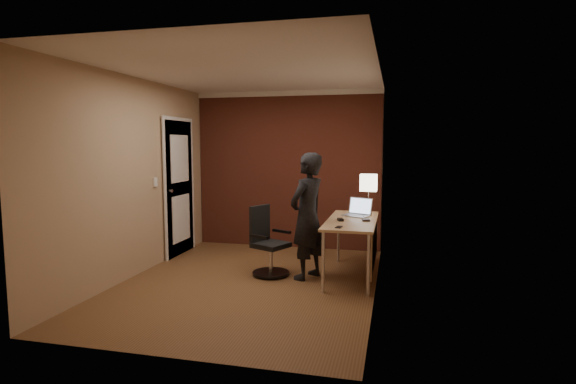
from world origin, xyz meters
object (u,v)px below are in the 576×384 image
object	(u,v)px
laptop	(358,211)
office_chair	(267,245)
mouse	(340,220)
person	(307,216)
wallet	(366,220)
desk	(358,230)
phone	(339,227)
desk_lamp	(369,183)

from	to	relation	value
laptop	office_chair	bearing A→B (deg)	-156.43
mouse	person	xyz separation A→B (m)	(-0.40, -0.05, 0.04)
laptop	person	bearing A→B (deg)	-139.05
wallet	person	distance (m)	0.72
desk	person	world-z (taller)	person
mouse	phone	xyz separation A→B (m)	(0.04, -0.44, -0.01)
laptop	phone	size ratio (longest dim) A/B	3.54
desk	laptop	size ratio (longest dim) A/B	3.68
laptop	phone	world-z (taller)	laptop
desk_lamp	mouse	xyz separation A→B (m)	(-0.30, -0.61, -0.40)
desk_lamp	wallet	xyz separation A→B (m)	(0.01, -0.54, -0.41)
desk_lamp	wallet	size ratio (longest dim) A/B	4.86
desk_lamp	phone	size ratio (longest dim) A/B	4.65
desk	person	size ratio (longest dim) A/B	0.96
mouse	person	world-z (taller)	person
phone	laptop	bearing A→B (deg)	89.66
desk_lamp	phone	world-z (taller)	desk_lamp
desk_lamp	phone	xyz separation A→B (m)	(-0.26, -1.05, -0.41)
mouse	office_chair	xyz separation A→B (m)	(-0.92, -0.02, -0.36)
desk	mouse	size ratio (longest dim) A/B	15.00
desk	office_chair	distance (m)	1.16
desk_lamp	wallet	distance (m)	0.67
desk_lamp	phone	bearing A→B (deg)	-103.94
desk_lamp	person	distance (m)	1.03
desk	laptop	bearing A→B (deg)	94.28
desk_lamp	mouse	world-z (taller)	desk_lamp
desk_lamp	wallet	bearing A→B (deg)	-89.10
desk_lamp	laptop	bearing A→B (deg)	-127.41
person	desk_lamp	bearing A→B (deg)	158.20
desk_lamp	laptop	xyz separation A→B (m)	(-0.12, -0.16, -0.35)
office_chair	desk_lamp	bearing A→B (deg)	27.53
laptop	person	world-z (taller)	person
phone	office_chair	world-z (taller)	office_chair
laptop	person	distance (m)	0.77
desk_lamp	desk	bearing A→B (deg)	-101.17
person	mouse	bearing A→B (deg)	121.30
desk	wallet	world-z (taller)	wallet
phone	wallet	world-z (taller)	wallet
laptop	wallet	distance (m)	0.41
wallet	desk	bearing A→B (deg)	150.22
office_chair	mouse	bearing A→B (deg)	1.37
desk	phone	world-z (taller)	phone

